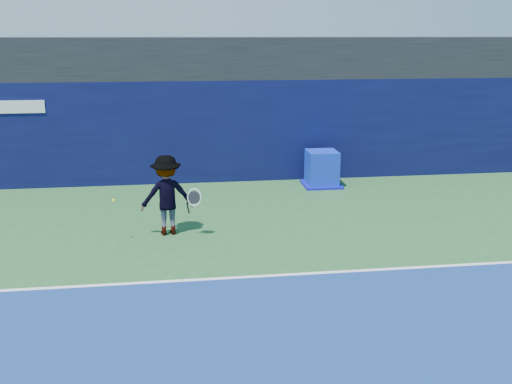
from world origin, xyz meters
TOP-DOWN VIEW (x-y plane):
  - ground at (0.00, 0.00)m, footprint 80.00×80.00m
  - baseline at (0.00, 3.00)m, footprint 24.00×0.10m
  - stadium_band at (0.00, 11.50)m, footprint 36.00×3.00m
  - back_wall_assembly at (-0.00, 10.50)m, footprint 36.00×1.03m
  - equipment_cart at (3.02, 9.21)m, footprint 1.08×1.08m
  - tennis_player at (-1.39, 5.61)m, footprint 1.37×0.80m
  - tennis_ball at (-2.48, 5.20)m, footprint 0.07×0.07m

SIDE VIEW (x-z plane):
  - ground at x=0.00m, z-range 0.00..0.00m
  - baseline at x=0.00m, z-range 0.01..0.01m
  - equipment_cart at x=3.02m, z-range -0.05..0.99m
  - tennis_player at x=-1.39m, z-range 0.00..1.78m
  - tennis_ball at x=-2.48m, z-range 0.90..0.97m
  - back_wall_assembly at x=0.00m, z-range 0.00..3.00m
  - stadium_band at x=0.00m, z-range 3.00..4.20m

